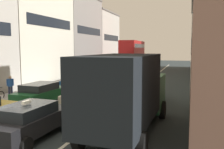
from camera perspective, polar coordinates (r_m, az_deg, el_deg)
The scene contains 16 objects.
ground_plane at distance 10.90m, azimuth -20.24°, elevation -14.98°, with size 140.00×140.00×0.00m, color #293134.
sidewalk_left at distance 31.10m, azimuth -7.31°, elevation -0.89°, with size 2.60×64.00×0.14m, color #A8A8A8.
lane_stripe_left at distance 29.36m, azimuth 1.58°, elevation -1.39°, with size 0.16×60.00×0.01m, color silver.
lane_stripe_right at distance 28.61m, azimuth 8.14°, elevation -1.65°, with size 0.16×60.00×0.01m, color silver.
building_row_left at distance 35.35m, azimuth -13.82°, elevation 9.01°, with size 7.20×43.90×12.45m.
removalist_box_truck at distance 11.04m, azimuth 3.44°, elevation -3.71°, with size 2.87×7.76×3.58m.
taxi_centre_lane_front at distance 11.31m, azimuth -18.54°, elevation -9.89°, with size 2.19×4.36×1.66m.
sedan_centre_lane_second at distance 16.41m, azimuth -5.91°, elevation -4.64°, with size 2.10×4.32×1.49m.
wagon_left_lane_second at distance 17.54m, azimuth -16.07°, elevation -4.15°, with size 2.19×4.36×1.49m.
hatchback_centre_lane_third at distance 21.43m, azimuth -0.21°, elevation -2.06°, with size 2.25×4.39×1.49m.
sedan_left_lane_third at distance 23.07m, azimuth -7.45°, elevation -1.53°, with size 2.17×4.36×1.49m.
sedan_right_lane_behind_truck at distance 18.07m, azimuth 7.52°, elevation -3.66°, with size 2.20×4.37×1.49m.
bus_mid_queue_primary at distance 30.48m, azimuth -0.90°, elevation 2.21°, with size 2.80×10.50×2.90m.
bus_far_queue_secondary at distance 43.20m, azimuth 4.81°, elevation 4.77°, with size 3.03×10.57×5.06m.
pedestrian_near_kerb at distance 21.19m, azimuth -22.46°, elevation -2.22°, with size 0.41×0.41×1.66m.
pedestrian_mid_sidewalk at distance 27.55m, azimuth -9.35°, elevation 0.00°, with size 0.51×0.34×1.66m.
Camera 1 is at (6.36, -7.97, 3.86)m, focal length 39.56 mm.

